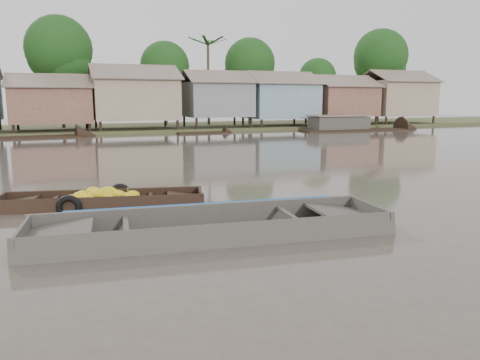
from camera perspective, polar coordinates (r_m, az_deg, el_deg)
name	(u,v)px	position (r m, az deg, el deg)	size (l,w,h in m)	color
ground	(223,223)	(10.38, -2.08, -5.22)	(120.00, 120.00, 0.00)	#4B4139
riverbank	(137,94)	(41.82, -12.50, 10.20)	(120.00, 12.47, 10.22)	#384723
banana_boat	(101,201)	(12.43, -16.61, -2.49)	(5.21, 2.22, 0.71)	black
viewer_boat	(213,232)	(9.50, -3.32, -6.33)	(7.35, 2.61, 0.58)	#3C3733
distant_boats	(278,130)	(37.47, 4.70, 6.06)	(48.77, 14.52, 1.38)	black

